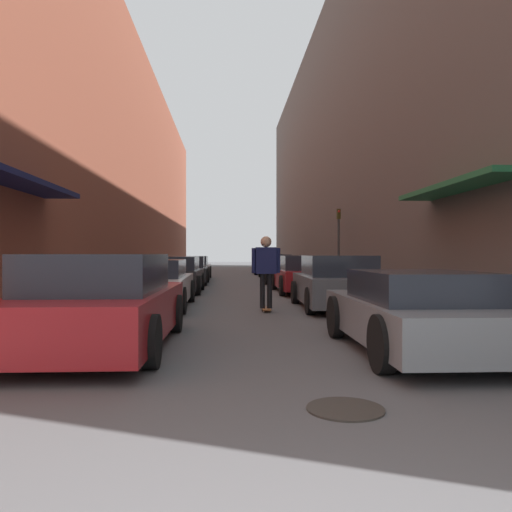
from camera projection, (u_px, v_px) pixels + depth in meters
name	position (u px, v px, depth m)	size (l,w,h in m)	color
ground	(236.00, 284.00, 23.42)	(122.76, 122.76, 0.00)	#515154
curb_strip_left	(161.00, 277.00, 28.76)	(1.80, 55.80, 0.12)	gray
curb_strip_right	(307.00, 277.00, 29.23)	(1.80, 55.80, 0.12)	gray
building_row_left	(110.00, 164.00, 28.56)	(4.90, 55.80, 13.05)	brown
building_row_right	(356.00, 143.00, 29.35)	(4.90, 55.80, 15.85)	#564C47
parked_car_left_0	(103.00, 303.00, 7.35)	(2.03, 4.63, 1.40)	maroon
parked_car_left_1	(150.00, 284.00, 12.87)	(2.06, 4.75, 1.25)	silver
parked_car_left_2	(174.00, 275.00, 17.90)	(2.07, 4.01, 1.30)	#232326
parked_car_left_3	(186.00, 271.00, 22.81)	(2.03, 3.97, 1.29)	#232326
parked_car_left_4	(193.00, 268.00, 27.55)	(1.89, 4.32, 1.28)	#B7B7BC
parked_car_right_0	(416.00, 312.00, 7.06)	(1.91, 4.07, 1.16)	gray
parked_car_right_1	(336.00, 283.00, 12.72)	(1.94, 4.19, 1.36)	#515459
parked_car_right_2	(302.00, 275.00, 17.91)	(1.92, 4.64, 1.33)	maroon
parked_car_right_3	(283.00, 270.00, 23.79)	(1.96, 4.32, 1.33)	navy
parked_car_right_4	(276.00, 267.00, 28.68)	(1.85, 4.25, 1.36)	#B7B7BC
parked_car_right_5	(268.00, 264.00, 34.38)	(2.05, 4.84, 1.38)	black
skateboarder	(266.00, 265.00, 12.14)	(0.70, 0.78, 1.83)	brown
manhole_cover	(345.00, 409.00, 4.47)	(0.70, 0.70, 0.02)	#332D28
traffic_light	(339.00, 237.00, 22.11)	(0.16, 0.22, 3.27)	#2D2D2D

